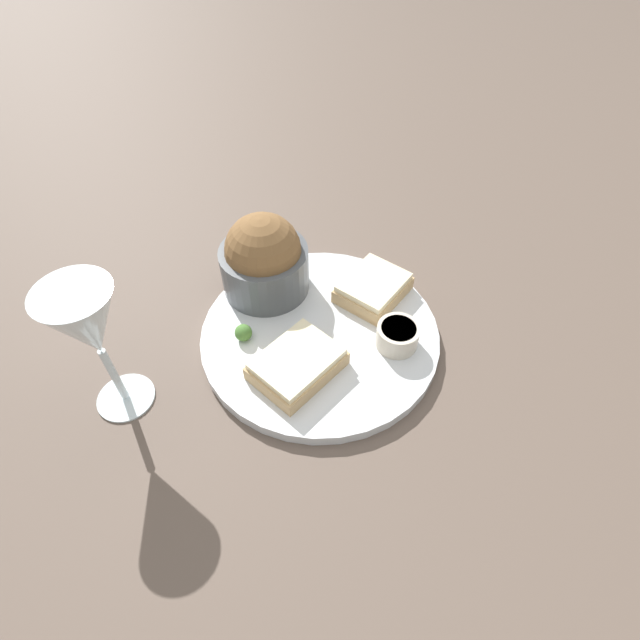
# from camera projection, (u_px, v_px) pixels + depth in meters

# --- Properties ---
(ground_plane) EXTENTS (4.00, 4.00, 0.00)m
(ground_plane) POSITION_uv_depth(u_px,v_px,m) (320.00, 339.00, 0.60)
(ground_plane) COLOR brown
(dinner_plate) EXTENTS (0.28, 0.28, 0.01)m
(dinner_plate) POSITION_uv_depth(u_px,v_px,m) (320.00, 335.00, 0.59)
(dinner_plate) COLOR silver
(dinner_plate) RESTS_ON ground_plane
(salad_bowl) EXTENTS (0.11, 0.11, 0.11)m
(salad_bowl) POSITION_uv_depth(u_px,v_px,m) (267.00, 258.00, 0.61)
(salad_bowl) COLOR #4C5156
(salad_bowl) RESTS_ON dinner_plate
(sauce_ramekin) EXTENTS (0.05, 0.05, 0.03)m
(sauce_ramekin) POSITION_uv_depth(u_px,v_px,m) (398.00, 335.00, 0.56)
(sauce_ramekin) COLOR beige
(sauce_ramekin) RESTS_ON dinner_plate
(cheese_toast_near) EXTENTS (0.10, 0.08, 0.03)m
(cheese_toast_near) POSITION_uv_depth(u_px,v_px,m) (297.00, 364.00, 0.54)
(cheese_toast_near) COLOR tan
(cheese_toast_near) RESTS_ON dinner_plate
(cheese_toast_far) EXTENTS (0.09, 0.08, 0.03)m
(cheese_toast_far) POSITION_uv_depth(u_px,v_px,m) (372.00, 287.00, 0.62)
(cheese_toast_far) COLOR tan
(cheese_toast_far) RESTS_ON dinner_plate
(wine_glass) EXTENTS (0.07, 0.07, 0.16)m
(wine_glass) POSITION_uv_depth(u_px,v_px,m) (89.00, 328.00, 0.46)
(wine_glass) COLOR silver
(wine_glass) RESTS_ON ground_plane
(garnish) EXTENTS (0.02, 0.02, 0.02)m
(garnish) POSITION_uv_depth(u_px,v_px,m) (243.00, 333.00, 0.57)
(garnish) COLOR #477533
(garnish) RESTS_ON dinner_plate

